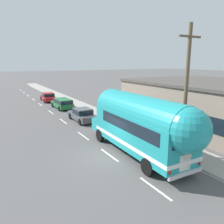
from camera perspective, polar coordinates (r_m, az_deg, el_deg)
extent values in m
plane|color=#565454|center=(15.24, -0.45, -11.23)|extent=(300.00, 300.00, 0.00)
cube|color=silver|center=(11.93, 11.02, -18.78)|extent=(0.14, 2.40, 0.01)
cube|color=silver|center=(15.35, -0.71, -11.03)|extent=(0.14, 2.40, 0.01)
cube|color=silver|center=(19.22, -7.45, -6.14)|extent=(0.14, 2.40, 0.01)
cube|color=silver|center=(24.23, -12.51, -2.34)|extent=(0.14, 2.40, 0.01)
cube|color=silver|center=(28.97, -15.55, -0.04)|extent=(0.14, 2.40, 0.01)
cube|color=silver|center=(34.64, -18.04, 1.85)|extent=(0.14, 2.40, 0.01)
cube|color=silver|center=(39.75, -19.66, 3.08)|extent=(0.14, 2.40, 0.01)
cube|color=silver|center=(44.83, -20.90, 4.01)|extent=(0.14, 2.40, 0.01)
cube|color=silver|center=(49.65, -21.83, 4.71)|extent=(0.14, 2.40, 0.01)
cube|color=silver|center=(54.32, -22.58, 5.27)|extent=(0.14, 2.40, 0.01)
cube|color=silver|center=(26.99, -6.45, -0.57)|extent=(0.12, 80.00, 0.01)
cube|color=#9E9B93|center=(25.74, -2.12, -0.99)|extent=(2.50, 90.00, 0.15)
cube|color=black|center=(19.02, 17.74, -1.22)|extent=(0.08, 16.73, 1.20)
cylinder|color=brown|center=(14.73, 18.53, 4.50)|extent=(0.24, 0.24, 8.50)
cube|color=brown|center=(14.68, 19.53, 17.94)|extent=(1.80, 0.12, 0.12)
cube|color=teal|center=(14.86, 7.09, -4.75)|extent=(2.68, 8.21, 2.30)
cylinder|color=teal|center=(14.56, 7.22, -0.43)|extent=(2.63, 8.11, 2.45)
sphere|color=teal|center=(11.65, 18.88, -4.40)|extent=(2.40, 2.40, 2.40)
cube|color=teal|center=(18.93, -1.32, -2.94)|extent=(2.29, 1.35, 0.95)
cube|color=white|center=(15.07, 7.03, -7.11)|extent=(2.73, 8.25, 0.24)
cube|color=black|center=(14.46, 7.85, -2.79)|extent=(2.67, 6.41, 0.76)
cube|color=black|center=(11.80, 18.74, -6.74)|extent=(2.00, 0.13, 0.84)
cube|color=white|center=(12.25, 18.35, -12.27)|extent=(0.80, 0.08, 0.90)
cube|color=silver|center=(12.46, 18.46, -14.92)|extent=(2.34, 0.19, 0.20)
sphere|color=red|center=(11.69, 14.62, -14.92)|extent=(0.20, 0.20, 0.20)
sphere|color=red|center=(13.11, 21.51, -12.28)|extent=(0.20, 0.20, 0.20)
cube|color=black|center=(18.09, -0.47, 0.65)|extent=(2.14, 0.15, 0.96)
cube|color=silver|center=(19.55, -2.25, -2.81)|extent=(0.90, 0.12, 0.56)
cylinder|color=black|center=(17.70, -3.13, -6.03)|extent=(0.28, 1.01, 1.00)
cylinder|color=black|center=(18.77, 3.35, -4.92)|extent=(0.28, 1.01, 1.00)
cylinder|color=black|center=(12.84, 9.19, -13.78)|extent=(0.28, 1.01, 1.00)
cylinder|color=black|center=(14.28, 16.79, -11.35)|extent=(0.28, 1.01, 1.00)
cube|color=#474C51|center=(23.96, -7.67, -1.05)|extent=(1.83, 4.28, 0.60)
cube|color=#474C51|center=(23.71, -7.60, 0.24)|extent=(1.60, 1.93, 0.55)
cube|color=black|center=(23.72, -7.59, 0.17)|extent=(1.66, 1.97, 0.43)
cube|color=red|center=(21.71, -7.34, -2.00)|extent=(0.20, 0.04, 0.14)
cube|color=red|center=(22.34, -3.71, -1.50)|extent=(0.20, 0.04, 0.14)
cylinder|color=black|center=(25.00, -10.74, -1.05)|extent=(0.21, 0.64, 0.64)
cylinder|color=black|center=(25.61, -7.17, -0.59)|extent=(0.21, 0.64, 0.64)
cylinder|color=black|center=(22.41, -8.23, -2.56)|extent=(0.21, 0.64, 0.64)
cylinder|color=black|center=(23.08, -4.32, -2.01)|extent=(0.21, 0.64, 0.64)
cube|color=#196633|center=(30.94, -12.79, 1.89)|extent=(1.92, 4.42, 0.60)
cube|color=#196633|center=(30.39, -12.55, 2.81)|extent=(1.69, 3.17, 0.55)
cube|color=black|center=(30.40, -12.55, 2.76)|extent=(1.75, 3.21, 0.43)
cube|color=red|center=(28.61, -12.88, 1.38)|extent=(0.20, 0.04, 0.14)
cube|color=red|center=(29.13, -9.94, 1.71)|extent=(0.20, 0.04, 0.14)
cylinder|color=black|center=(32.12, -15.09, 1.80)|extent=(0.21, 0.64, 0.64)
cylinder|color=black|center=(32.63, -12.17, 2.12)|extent=(0.21, 0.64, 0.64)
cylinder|color=black|center=(29.32, -13.44, 0.87)|extent=(0.21, 0.64, 0.64)
cylinder|color=black|center=(29.88, -10.27, 1.23)|extent=(0.21, 0.64, 0.64)
cube|color=#A5191E|center=(37.24, -16.17, 3.51)|extent=(1.93, 4.36, 0.60)
cube|color=#A5191E|center=(37.03, -16.18, 4.36)|extent=(1.65, 2.01, 0.55)
cube|color=black|center=(37.04, -16.18, 4.32)|extent=(1.71, 2.05, 0.43)
cube|color=red|center=(34.97, -16.68, 3.20)|extent=(0.20, 0.05, 0.14)
cube|color=red|center=(35.29, -14.23, 3.43)|extent=(0.20, 0.05, 0.14)
cylinder|color=black|center=(38.52, -17.84, 3.39)|extent=(0.22, 0.65, 0.64)
cylinder|color=black|center=(38.84, -15.37, 3.63)|extent=(0.22, 0.65, 0.64)
cylinder|color=black|center=(35.70, -17.00, 2.75)|extent=(0.22, 0.65, 0.64)
cylinder|color=black|center=(36.05, -14.34, 3.00)|extent=(0.22, 0.65, 0.64)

